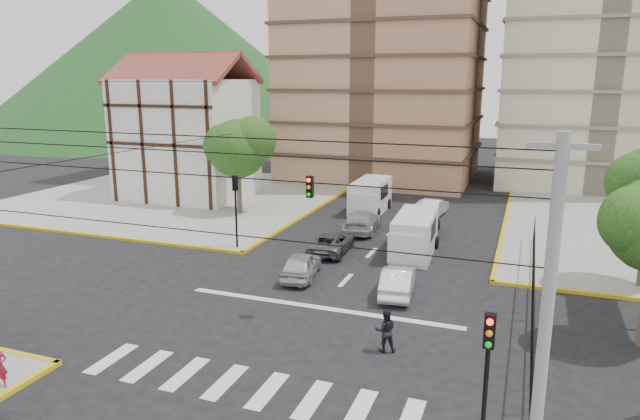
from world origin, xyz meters
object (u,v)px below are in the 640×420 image
at_px(traffic_light_se, 487,367).
at_px(traffic_light_nw, 236,199).
at_px(car_silver_front_left, 301,265).
at_px(van_left_lane, 369,197).
at_px(van_right_lane, 414,236).
at_px(car_white_front_right, 398,281).
at_px(pedestrian_crosswalk, 385,331).

relative_size(traffic_light_se, traffic_light_nw, 1.00).
xyz_separation_m(traffic_light_nw, car_silver_front_left, (5.49, -3.20, -2.43)).
height_order(traffic_light_se, traffic_light_nw, same).
height_order(van_left_lane, car_silver_front_left, van_left_lane).
bearing_deg(van_right_lane, van_left_lane, 115.82).
height_order(van_right_lane, van_left_lane, van_left_lane).
bearing_deg(car_silver_front_left, traffic_light_nw, -39.65).
xyz_separation_m(traffic_light_se, car_silver_front_left, (-10.11, 12.40, -2.43)).
height_order(car_white_front_right, pedestrian_crosswalk, pedestrian_crosswalk).
height_order(van_right_lane, car_white_front_right, van_right_lane).
xyz_separation_m(traffic_light_se, traffic_light_nw, (-15.60, 15.60, 0.00)).
distance_m(van_left_lane, pedestrian_crosswalk, 22.77).
relative_size(traffic_light_se, van_right_lane, 0.80).
bearing_deg(car_silver_front_left, pedestrian_crosswalk, 123.87).
relative_size(traffic_light_nw, van_left_lane, 0.79).
bearing_deg(pedestrian_crosswalk, car_silver_front_left, -66.02).
relative_size(traffic_light_nw, car_white_front_right, 1.08).
bearing_deg(van_left_lane, van_right_lane, -61.95).
bearing_deg(pedestrian_crosswalk, van_right_lane, -103.03).
bearing_deg(traffic_light_se, car_white_front_right, 112.34).
distance_m(traffic_light_se, car_silver_front_left, 16.18).
distance_m(traffic_light_se, pedestrian_crosswalk, 7.51).
xyz_separation_m(van_right_lane, car_silver_front_left, (-4.76, -5.70, -0.50)).
relative_size(van_right_lane, car_silver_front_left, 1.38).
bearing_deg(traffic_light_se, pedestrian_crosswalk, 124.14).
bearing_deg(traffic_light_se, van_left_lane, 111.11).
xyz_separation_m(traffic_light_nw, van_left_lane, (4.91, 12.09, -1.90)).
xyz_separation_m(traffic_light_se, pedestrian_crosswalk, (-4.02, 5.93, -2.27)).
height_order(traffic_light_se, car_silver_front_left, traffic_light_se).
xyz_separation_m(traffic_light_nw, van_right_lane, (10.24, 2.50, -1.93)).
height_order(traffic_light_se, pedestrian_crosswalk, traffic_light_se).
distance_m(car_silver_front_left, pedestrian_crosswalk, 8.89).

